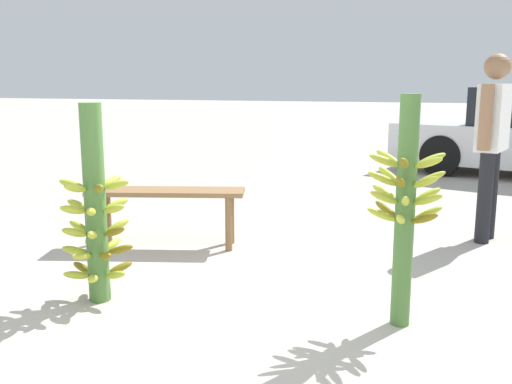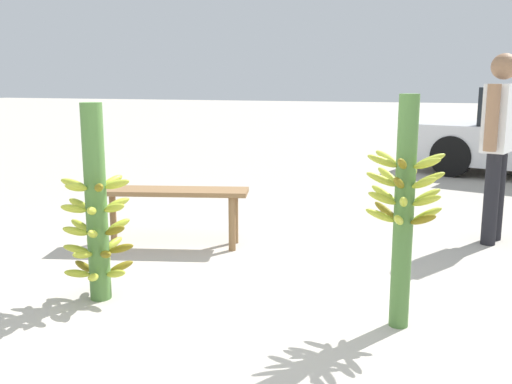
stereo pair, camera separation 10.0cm
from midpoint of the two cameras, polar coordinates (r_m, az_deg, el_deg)
name	(u,v)px [view 1 (the left image)]	position (r m, az deg, el deg)	size (l,w,h in m)	color
ground_plane	(215,336)	(3.38, -5.02, -14.17)	(80.00, 80.00, 0.00)	#B2AA9E
banana_stalk_left	(96,213)	(3.86, -16.46, -2.00)	(0.47, 0.47, 1.31)	#4C7A38
banana_stalk_center	(405,205)	(3.39, 13.89, -1.27)	(0.45, 0.47, 1.37)	#4C7A38
vendor_person	(492,132)	(5.49, 22.08, 5.56)	(0.32, 0.68, 1.68)	black
market_bench	(166,200)	(5.05, -9.55, -0.77)	(1.40, 0.70, 0.51)	olive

